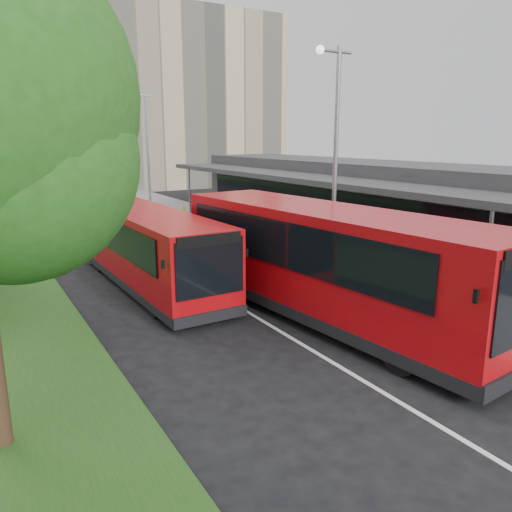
{
  "coord_description": "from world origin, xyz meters",
  "views": [
    {
      "loc": [
        -7.09,
        -11.74,
        5.19
      ],
      "look_at": [
        0.79,
        1.63,
        1.5
      ],
      "focal_mm": 35.0,
      "sensor_mm": 36.0,
      "label": 1
    }
  ],
  "objects_px": {
    "lamp_post_near": "(334,152)",
    "car_near": "(77,188)",
    "bus_second": "(149,249)",
    "bollard": "(185,214)",
    "lamp_post_far": "(146,145)",
    "bus_main": "(327,263)",
    "car_far": "(24,184)",
    "litter_bin": "(260,232)"
  },
  "relations": [
    {
      "from": "lamp_post_near",
      "to": "car_near",
      "type": "bearing_deg",
      "value": 93.08
    },
    {
      "from": "lamp_post_near",
      "to": "bus_second",
      "type": "distance_m",
      "value": 7.25
    },
    {
      "from": "bus_second",
      "to": "bollard",
      "type": "relative_size",
      "value": 10.41
    },
    {
      "from": "lamp_post_far",
      "to": "bollard",
      "type": "height_order",
      "value": "lamp_post_far"
    },
    {
      "from": "lamp_post_near",
      "to": "bus_main",
      "type": "xyz_separation_m",
      "value": [
        -2.34,
        -2.75,
        -3.06
      ]
    },
    {
      "from": "lamp_post_far",
      "to": "bus_second",
      "type": "height_order",
      "value": "lamp_post_far"
    },
    {
      "from": "bus_main",
      "to": "bus_second",
      "type": "relative_size",
      "value": 1.21
    },
    {
      "from": "bus_second",
      "to": "car_near",
      "type": "height_order",
      "value": "bus_second"
    },
    {
      "from": "car_near",
      "to": "car_far",
      "type": "xyz_separation_m",
      "value": [
        -3.69,
        8.25,
        -0.05
      ]
    },
    {
      "from": "bus_main",
      "to": "car_far",
      "type": "distance_m",
      "value": 46.1
    },
    {
      "from": "lamp_post_near",
      "to": "lamp_post_far",
      "type": "relative_size",
      "value": 1.0
    },
    {
      "from": "lamp_post_far",
      "to": "litter_bin",
      "type": "bearing_deg",
      "value": -83.74
    },
    {
      "from": "litter_bin",
      "to": "car_near",
      "type": "distance_m",
      "value": 27.89
    },
    {
      "from": "litter_bin",
      "to": "bollard",
      "type": "height_order",
      "value": "bollard"
    },
    {
      "from": "lamp_post_far",
      "to": "car_far",
      "type": "height_order",
      "value": "lamp_post_far"
    },
    {
      "from": "bus_second",
      "to": "car_near",
      "type": "bearing_deg",
      "value": 81.74
    },
    {
      "from": "lamp_post_near",
      "to": "bus_main",
      "type": "distance_m",
      "value": 4.73
    },
    {
      "from": "litter_bin",
      "to": "bus_main",
      "type": "bearing_deg",
      "value": -110.4
    },
    {
      "from": "lamp_post_far",
      "to": "bollard",
      "type": "distance_m",
      "value": 6.56
    },
    {
      "from": "lamp_post_near",
      "to": "bollard",
      "type": "height_order",
      "value": "lamp_post_near"
    },
    {
      "from": "bus_main",
      "to": "car_far",
      "type": "bearing_deg",
      "value": 88.9
    },
    {
      "from": "car_near",
      "to": "bollard",
      "type": "bearing_deg",
      "value": -84.58
    },
    {
      "from": "bus_second",
      "to": "car_far",
      "type": "distance_m",
      "value": 40.37
    },
    {
      "from": "lamp_post_far",
      "to": "car_far",
      "type": "xyz_separation_m",
      "value": [
        -5.57,
        23.22,
        -4.19
      ]
    },
    {
      "from": "bollard",
      "to": "car_near",
      "type": "distance_m",
      "value": 20.21
    },
    {
      "from": "litter_bin",
      "to": "car_near",
      "type": "bearing_deg",
      "value": 96.75
    },
    {
      "from": "lamp_post_near",
      "to": "lamp_post_far",
      "type": "bearing_deg",
      "value": 90.0
    },
    {
      "from": "car_far",
      "to": "litter_bin",
      "type": "bearing_deg",
      "value": -95.47
    },
    {
      "from": "bus_main",
      "to": "car_far",
      "type": "height_order",
      "value": "bus_main"
    },
    {
      "from": "bus_main",
      "to": "car_far",
      "type": "relative_size",
      "value": 3.64
    },
    {
      "from": "bus_main",
      "to": "bus_second",
      "type": "xyz_separation_m",
      "value": [
        -3.44,
        5.62,
        -0.27
      ]
    },
    {
      "from": "car_near",
      "to": "lamp_post_far",
      "type": "bearing_deg",
      "value": -84.27
    },
    {
      "from": "litter_bin",
      "to": "bus_second",
      "type": "bearing_deg",
      "value": -148.38
    },
    {
      "from": "car_far",
      "to": "car_near",
      "type": "bearing_deg",
      "value": -82.35
    },
    {
      "from": "lamp_post_far",
      "to": "bus_second",
      "type": "relative_size",
      "value": 0.83
    },
    {
      "from": "lamp_post_near",
      "to": "car_near",
      "type": "relative_size",
      "value": 2.36
    },
    {
      "from": "bollard",
      "to": "lamp_post_far",
      "type": "bearing_deg",
      "value": 95.96
    },
    {
      "from": "bus_second",
      "to": "bollard",
      "type": "distance_m",
      "value": 13.62
    },
    {
      "from": "bollard",
      "to": "litter_bin",
      "type": "bearing_deg",
      "value": -83.53
    },
    {
      "from": "car_near",
      "to": "bus_main",
      "type": "bearing_deg",
      "value": -92.13
    },
    {
      "from": "bus_second",
      "to": "car_far",
      "type": "height_order",
      "value": "bus_second"
    },
    {
      "from": "lamp_post_near",
      "to": "car_far",
      "type": "xyz_separation_m",
      "value": [
        -5.57,
        43.22,
        -4.19
      ]
    }
  ]
}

